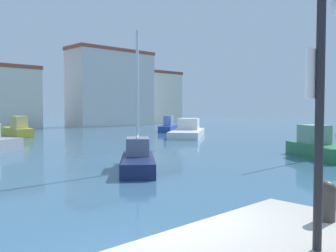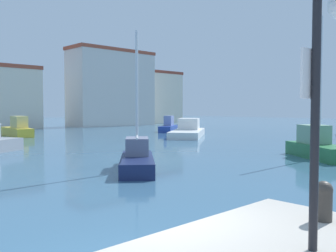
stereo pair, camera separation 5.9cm
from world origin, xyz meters
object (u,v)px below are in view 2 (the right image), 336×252
at_px(sailboat_navy_near_pier, 137,158).
at_px(motorboat_blue_inner_mooring, 169,126).
at_px(sailboat_green_mid_harbor, 318,146).
at_px(motorboat_yellow_distant_north, 18,129).
at_px(lamppost, 317,7).
at_px(mooring_bollard, 324,199).
at_px(motorboat_white_far_right, 188,131).

bearing_deg(sailboat_navy_near_pier, motorboat_blue_inner_mooring, 43.57).
xyz_separation_m(sailboat_green_mid_harbor, sailboat_navy_near_pier, (-9.59, 3.62, -0.13)).
bearing_deg(motorboat_yellow_distant_north, sailboat_navy_near_pier, -99.85).
relative_size(sailboat_green_mid_harbor, sailboat_navy_near_pier, 1.27).
distance_m(sailboat_green_mid_harbor, motorboat_blue_inner_mooring, 24.30).
height_order(lamppost, mooring_bollard, lamppost).
bearing_deg(motorboat_white_far_right, sailboat_navy_near_pier, -142.85).
relative_size(motorboat_yellow_distant_north, sailboat_navy_near_pier, 1.02).
bearing_deg(motorboat_yellow_distant_north, motorboat_white_far_right, -43.79).
bearing_deg(mooring_bollard, sailboat_navy_near_pier, 64.94).
relative_size(sailboat_green_mid_harbor, motorboat_white_far_right, 0.91).
bearing_deg(motorboat_yellow_distant_north, motorboat_blue_inner_mooring, -17.57).
xyz_separation_m(lamppost, sailboat_navy_near_pier, (6.04, 10.76, -3.30)).
bearing_deg(sailboat_navy_near_pier, sailboat_green_mid_harbor, -20.67).
bearing_deg(lamppost, mooring_bollard, 18.98).
relative_size(lamppost, motorboat_white_far_right, 0.53).
height_order(sailboat_green_mid_harbor, motorboat_white_far_right, sailboat_green_mid_harbor).
bearing_deg(motorboat_blue_inner_mooring, sailboat_navy_near_pier, -136.43).
xyz_separation_m(mooring_bollard, motorboat_yellow_distant_north, (8.91, 33.80, -0.69)).
bearing_deg(mooring_bollard, lamppost, -161.02).
relative_size(lamppost, motorboat_blue_inner_mooring, 0.91).
bearing_deg(motorboat_yellow_distant_north, mooring_bollard, -104.77).
distance_m(motorboat_yellow_distant_north, motorboat_white_far_right, 16.44).
xyz_separation_m(mooring_bollard, motorboat_white_far_right, (20.78, 22.42, -0.83)).
relative_size(mooring_bollard, motorboat_white_far_right, 0.07).
relative_size(motorboat_blue_inner_mooring, motorboat_white_far_right, 0.58).
bearing_deg(mooring_bollard, motorboat_blue_inner_mooring, 49.89).
bearing_deg(motorboat_yellow_distant_north, sailboat_green_mid_harbor, -78.48).
bearing_deg(sailboat_navy_near_pier, motorboat_yellow_distant_north, 80.15).
height_order(motorboat_yellow_distant_north, sailboat_navy_near_pier, sailboat_navy_near_pier).
xyz_separation_m(sailboat_green_mid_harbor, motorboat_yellow_distant_north, (-5.52, 27.07, 0.02)).
height_order(mooring_bollard, sailboat_navy_near_pier, sailboat_navy_near_pier).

